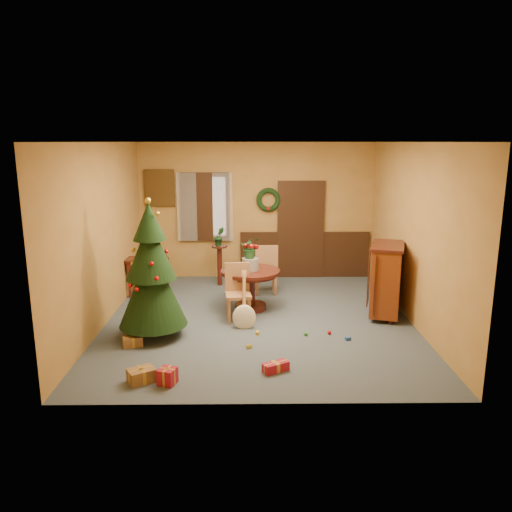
{
  "coord_description": "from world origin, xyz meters",
  "views": [
    {
      "loc": [
        -0.14,
        -7.89,
        2.9
      ],
      "look_at": [
        -0.04,
        0.4,
        1.0
      ],
      "focal_mm": 35.0,
      "sensor_mm": 36.0,
      "label": 1
    }
  ],
  "objects_px": {
    "dining_table": "(250,282)",
    "writing_desk": "(146,266)",
    "christmas_tree": "(151,272)",
    "chair_near": "(238,290)",
    "sideboard": "(386,278)"
  },
  "relations": [
    {
      "from": "dining_table",
      "to": "chair_near",
      "type": "distance_m",
      "value": 0.55
    },
    {
      "from": "writing_desk",
      "to": "chair_near",
      "type": "bearing_deg",
      "value": -38.76
    },
    {
      "from": "dining_table",
      "to": "christmas_tree",
      "type": "xyz_separation_m",
      "value": [
        -1.48,
        -1.24,
        0.51
      ]
    },
    {
      "from": "christmas_tree",
      "to": "writing_desk",
      "type": "height_order",
      "value": "christmas_tree"
    },
    {
      "from": "chair_near",
      "to": "sideboard",
      "type": "distance_m",
      "value": 2.5
    },
    {
      "from": "dining_table",
      "to": "writing_desk",
      "type": "bearing_deg",
      "value": 154.85
    },
    {
      "from": "dining_table",
      "to": "chair_near",
      "type": "xyz_separation_m",
      "value": [
        -0.21,
        -0.5,
        0.01
      ]
    },
    {
      "from": "dining_table",
      "to": "writing_desk",
      "type": "height_order",
      "value": "writing_desk"
    },
    {
      "from": "dining_table",
      "to": "christmas_tree",
      "type": "height_order",
      "value": "christmas_tree"
    },
    {
      "from": "christmas_tree",
      "to": "writing_desk",
      "type": "relative_size",
      "value": 2.33
    },
    {
      "from": "writing_desk",
      "to": "christmas_tree",
      "type": "bearing_deg",
      "value": -76.13
    },
    {
      "from": "christmas_tree",
      "to": "sideboard",
      "type": "relative_size",
      "value": 1.71
    },
    {
      "from": "dining_table",
      "to": "christmas_tree",
      "type": "bearing_deg",
      "value": -140.06
    },
    {
      "from": "sideboard",
      "to": "chair_near",
      "type": "bearing_deg",
      "value": -177.08
    },
    {
      "from": "dining_table",
      "to": "sideboard",
      "type": "distance_m",
      "value": 2.32
    }
  ]
}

